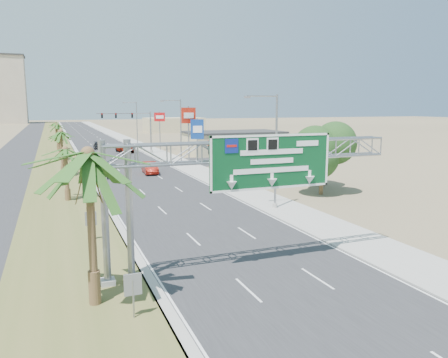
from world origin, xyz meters
name	(u,v)px	position (x,y,z in m)	size (l,w,h in m)	color
ground	(378,356)	(0.00, 0.00, 0.00)	(600.00, 600.00, 0.00)	#8C7A59
road	(94,140)	(0.00, 110.00, 0.01)	(12.00, 300.00, 0.02)	#28282B
sidewalk_right	(127,139)	(8.50, 110.00, 0.05)	(4.00, 300.00, 0.10)	#9E9B93
median_grass	(55,141)	(-10.00, 110.00, 0.06)	(7.00, 300.00, 0.12)	#525927
opposing_road	(25,142)	(-17.00, 110.00, 0.01)	(8.00, 300.00, 0.02)	#28282B
sign_gantry	(242,161)	(-1.06, 9.93, 6.06)	(16.75, 1.24, 7.50)	gray
palm_near	(88,155)	(-9.20, 8.00, 6.93)	(5.70, 5.70, 8.35)	brown
palm_row_b	(65,150)	(-9.50, 32.00, 4.90)	(3.99, 3.99, 5.95)	brown
palm_row_c	(61,133)	(-9.50, 48.00, 5.66)	(3.99, 3.99, 6.75)	brown
palm_row_d	(59,134)	(-9.50, 66.00, 4.42)	(3.99, 3.99, 5.45)	brown
palm_row_e	(57,126)	(-9.50, 85.00, 5.09)	(3.99, 3.99, 6.15)	brown
palm_row_f	(55,123)	(-9.50, 110.00, 4.71)	(3.99, 3.99, 5.75)	brown
streetlight_near	(274,156)	(7.30, 22.00, 4.69)	(3.27, 0.44, 10.00)	gray
streetlight_mid	(180,135)	(7.30, 52.00, 4.69)	(3.27, 0.44, 10.00)	gray
streetlight_far	(136,126)	(7.30, 88.00, 4.69)	(3.27, 0.44, 10.00)	gray
signal_mast	(140,128)	(5.17, 71.97, 4.85)	(10.28, 0.71, 8.00)	gray
store_building	(234,143)	(22.00, 66.00, 2.00)	(18.00, 10.00, 4.00)	#C7B587
oak_near	(322,151)	(15.00, 26.00, 4.53)	(4.50, 4.50, 6.80)	brown
oak_far	(324,153)	(18.00, 30.00, 3.82)	(3.50, 3.50, 5.60)	brown
median_signback_a	(133,288)	(-7.80, 6.00, 1.45)	(0.75, 0.08, 2.08)	gray
median_signback_b	(91,221)	(-8.50, 18.00, 1.45)	(0.75, 0.08, 2.08)	gray
tower_distant	(5,90)	(-32.00, 250.00, 17.50)	(20.00, 16.00, 35.00)	tan
building_distant_right	(174,125)	(30.00, 140.00, 2.50)	(20.00, 12.00, 5.00)	#C7B587
car_left_lane	(100,172)	(-5.10, 45.44, 0.77)	(1.82, 4.54, 1.55)	black
car_mid_lane	(150,168)	(1.46, 46.34, 0.80)	(1.70, 4.88, 1.61)	maroon
car_right_lane	(125,148)	(2.77, 75.35, 0.82)	(2.72, 5.90, 1.64)	gray
car_far	(99,146)	(-1.46, 84.41, 0.73)	(2.04, 5.03, 1.46)	black
pole_sign_red_near	(188,119)	(9.20, 53.59, 7.08)	(2.41, 0.74, 9.01)	gray
pole_sign_blue	(197,131)	(10.23, 52.47, 5.27)	(2.01, 0.83, 7.23)	gray
pole_sign_red_far	(160,120)	(10.16, 77.03, 6.26)	(2.18, 0.99, 7.95)	gray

